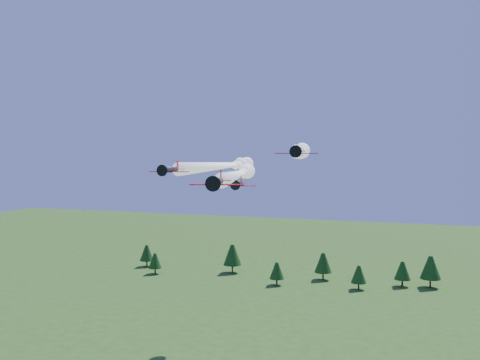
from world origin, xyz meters
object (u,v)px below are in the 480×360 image
(plane_lead, at_px, (238,174))
(plane_slot, at_px, (238,184))
(plane_left, at_px, (224,166))
(plane_right, at_px, (301,152))

(plane_lead, distance_m, plane_slot, 10.78)
(plane_slot, bearing_deg, plane_left, 106.55)
(plane_left, relative_size, plane_right, 1.46)
(plane_left, distance_m, plane_right, 22.58)
(plane_left, bearing_deg, plane_right, -27.18)
(plane_lead, distance_m, plane_right, 13.96)
(plane_lead, height_order, plane_right, plane_right)
(plane_right, distance_m, plane_slot, 18.61)
(plane_slot, bearing_deg, plane_right, 51.10)
(plane_right, height_order, plane_slot, plane_right)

